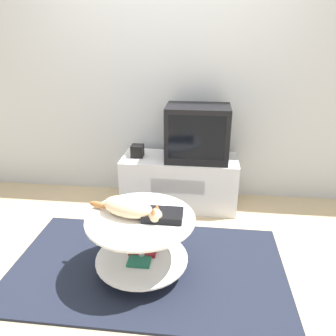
{
  "coord_description": "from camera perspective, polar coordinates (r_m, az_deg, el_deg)",
  "views": [
    {
      "loc": [
        0.38,
        -1.96,
        1.64
      ],
      "look_at": [
        0.1,
        0.48,
        0.62
      ],
      "focal_mm": 35.0,
      "sensor_mm": 36.0,
      "label": 1
    }
  ],
  "objects": [
    {
      "name": "coffee_table",
      "position": [
        2.36,
        -4.7,
        -12.03
      ],
      "size": [
        0.75,
        0.75,
        0.45
      ],
      "color": "#B2B2B7",
      "rests_on": "rug"
    },
    {
      "name": "speaker",
      "position": [
        3.22,
        -5.35,
        2.98
      ],
      "size": [
        0.12,
        0.12,
        0.12
      ],
      "color": "black",
      "rests_on": "tv_stand"
    },
    {
      "name": "wall_back",
      "position": [
        3.34,
        0.05,
        16.67
      ],
      "size": [
        8.0,
        0.05,
        2.6
      ],
      "color": "silver",
      "rests_on": "ground_plane"
    },
    {
      "name": "rug",
      "position": [
        2.57,
        -3.52,
        -16.81
      ],
      "size": [
        2.02,
        1.17,
        0.02
      ],
      "color": "#1E2333",
      "rests_on": "ground_plane"
    },
    {
      "name": "tv",
      "position": [
        3.09,
        5.14,
        6.07
      ],
      "size": [
        0.58,
        0.4,
        0.52
      ],
      "color": "black",
      "rests_on": "tv_stand"
    },
    {
      "name": "tv_stand",
      "position": [
        3.29,
        1.99,
        -2.34
      ],
      "size": [
        1.13,
        0.47,
        0.51
      ],
      "color": "white",
      "rests_on": "ground_plane"
    },
    {
      "name": "ground_plane",
      "position": [
        2.58,
        -3.51,
        -16.99
      ],
      "size": [
        12.0,
        12.0,
        0.0
      ],
      "primitive_type": "plane",
      "color": "tan"
    },
    {
      "name": "cat",
      "position": [
        2.26,
        -6.76,
        -6.85
      ],
      "size": [
        0.55,
        0.28,
        0.14
      ],
      "rotation": [
        0.0,
        0.0,
        -0.29
      ],
      "color": "beige",
      "rests_on": "coffee_table"
    },
    {
      "name": "dvd_box",
      "position": [
        2.23,
        -0.91,
        -8.19
      ],
      "size": [
        0.27,
        0.18,
        0.05
      ],
      "color": "black",
      "rests_on": "coffee_table"
    }
  ]
}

